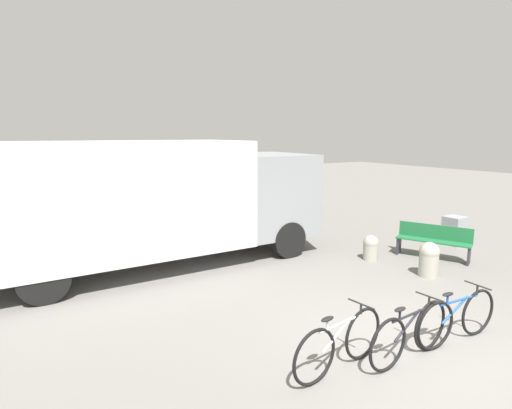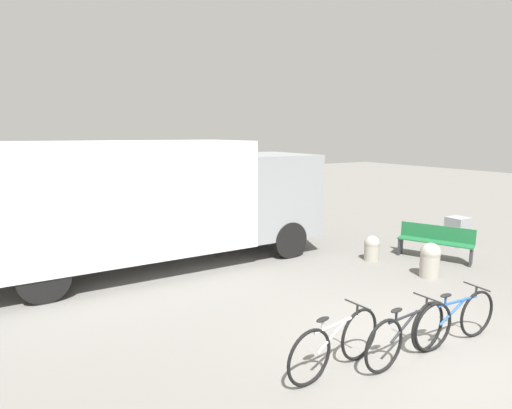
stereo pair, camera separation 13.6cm
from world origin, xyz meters
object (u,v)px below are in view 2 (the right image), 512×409
Objects in this scene: park_bench at (435,241)px; bicycle_near at (336,344)px; delivery_truck at (156,197)px; utility_box at (457,231)px; bollard_far_bench at (372,248)px; bicycle_far at (456,319)px; bicycle_middle at (407,334)px; bollard_near_bench at (430,259)px.

bicycle_near is (-5.56, -2.43, -0.08)m from park_bench.
utility_box is (7.92, -2.73, -1.26)m from delivery_truck.
bicycle_near reaches higher than bollard_far_bench.
utility_box is (1.69, 0.49, -0.07)m from park_bench.
bicycle_far is 6.16m from utility_box.
bicycle_far is at bearing -6.85° from bicycle_middle.
bicycle_far reaches higher than bollard_near_bench.
bollard_far_bench is at bearing 39.23° from park_bench.
delivery_truck is 12.64× the size of bollard_far_bench.
bicycle_far is at bearing 104.43° from park_bench.
bicycle_far is 4.09m from bollard_far_bench.
bollard_near_bench is at bearing 96.70° from park_bench.
park_bench is 4.50m from bicycle_far.
bicycle_middle is (1.03, -0.32, 0.00)m from bicycle_near.
bicycle_near is at bearing -82.48° from delivery_truck.
park_bench is 6.07m from bicycle_near.
bollard_near_bench is 3.24m from utility_box.
bicycle_middle reaches higher than bollard_far_bench.
park_bench reaches higher than bicycle_far.
park_bench is 1.03× the size of bicycle_far.
bollard_far_bench is (-0.19, 1.52, -0.08)m from bollard_near_bench.
bicycle_far is (1.03, -0.07, 0.00)m from bicycle_middle.
bollard_far_bench is at bearing 175.47° from utility_box.
bicycle_far is at bearing -16.93° from bicycle_near.
bollard_near_bench reaches higher than bollard_far_bench.
utility_box is at bearing -4.53° from bollard_far_bench.
park_bench reaches higher than utility_box.
bollard_far_bench is (2.02, 3.56, -0.07)m from bicycle_far.
bicycle_middle is (-4.53, -2.75, -0.08)m from park_bench.
utility_box reaches higher than bollard_far_bench.
delivery_truck reaches higher than park_bench.
utility_box reaches higher than bollard_near_bench.
delivery_truck reaches higher than bollard_far_bench.
park_bench is at bearing -163.95° from utility_box.
park_bench reaches higher than bollard_near_bench.
delivery_truck is 8.47m from utility_box.
bicycle_near and bicycle_far have the same top height.
park_bench is at bearing 43.19° from bicycle_far.
delivery_truck reaches higher than bicycle_far.
bollard_far_bench is at bearing 31.55° from bicycle_near.
delivery_truck reaches higher than bollard_near_bench.
bollard_far_bench is (4.08, 3.17, -0.07)m from bicycle_near.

